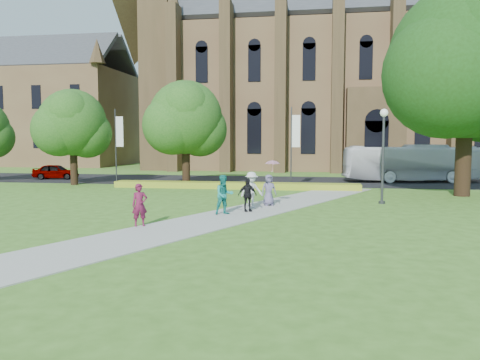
% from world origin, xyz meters
% --- Properties ---
extents(ground, '(160.00, 160.00, 0.00)m').
position_xyz_m(ground, '(0.00, 0.00, 0.00)').
color(ground, '#3E691F').
rests_on(ground, ground).
extents(road, '(160.00, 10.00, 0.02)m').
position_xyz_m(road, '(0.00, 20.00, 0.01)').
color(road, black).
rests_on(road, ground).
extents(footpath, '(15.58, 28.54, 0.04)m').
position_xyz_m(footpath, '(0.00, 1.00, 0.02)').
color(footpath, '#B2B2A8').
rests_on(footpath, ground).
extents(flower_hedge, '(18.00, 1.40, 0.45)m').
position_xyz_m(flower_hedge, '(-2.00, 13.20, 0.23)').
color(flower_hedge, gold).
rests_on(flower_hedge, ground).
extents(cathedral, '(52.60, 18.25, 28.00)m').
position_xyz_m(cathedral, '(10.00, 39.73, 12.98)').
color(cathedral, brown).
rests_on(cathedral, ground).
extents(building_west, '(22.00, 14.00, 18.30)m').
position_xyz_m(building_west, '(-34.00, 42.00, 9.21)').
color(building_west, brown).
rests_on(building_west, ground).
extents(streetlamp, '(0.44, 0.44, 5.24)m').
position_xyz_m(streetlamp, '(7.50, 6.50, 3.30)').
color(streetlamp, '#38383D').
rests_on(streetlamp, ground).
extents(large_tree, '(9.60, 9.60, 13.20)m').
position_xyz_m(large_tree, '(13.00, 11.00, 8.37)').
color(large_tree, '#332114').
rests_on(large_tree, ground).
extents(street_tree_0, '(5.20, 5.20, 7.50)m').
position_xyz_m(street_tree_0, '(-15.00, 14.00, 4.87)').
color(street_tree_0, '#332114').
rests_on(street_tree_0, ground).
extents(street_tree_1, '(5.60, 5.60, 8.05)m').
position_xyz_m(street_tree_1, '(-6.00, 14.50, 5.22)').
color(street_tree_1, '#332114').
rests_on(street_tree_1, ground).
extents(banner_pole_0, '(0.70, 0.10, 6.00)m').
position_xyz_m(banner_pole_0, '(2.11, 15.20, 3.39)').
color(banner_pole_0, '#38383D').
rests_on(banner_pole_0, ground).
extents(banner_pole_1, '(0.70, 0.10, 6.00)m').
position_xyz_m(banner_pole_1, '(-11.89, 15.20, 3.39)').
color(banner_pole_1, '#38383D').
rests_on(banner_pole_1, ground).
extents(tour_coach, '(11.52, 4.29, 3.13)m').
position_xyz_m(tour_coach, '(11.82, 20.87, 1.59)').
color(tour_coach, white).
rests_on(tour_coach, road).
extents(car_0, '(4.15, 2.18, 1.35)m').
position_xyz_m(car_0, '(-19.37, 18.73, 0.69)').
color(car_0, gray).
rests_on(car_0, road).
extents(pedestrian_0, '(0.75, 0.68, 1.73)m').
position_xyz_m(pedestrian_0, '(-3.21, -2.33, 0.91)').
color(pedestrian_0, maroon).
rests_on(pedestrian_0, footpath).
extents(pedestrian_1, '(1.13, 1.06, 1.86)m').
position_xyz_m(pedestrian_1, '(-0.40, 1.17, 0.97)').
color(pedestrian_1, '#1A847A').
rests_on(pedestrian_1, footpath).
extents(pedestrian_2, '(1.39, 1.23, 1.86)m').
position_xyz_m(pedestrian_2, '(0.58, 3.48, 0.97)').
color(pedestrian_2, silver).
rests_on(pedestrian_2, footpath).
extents(pedestrian_3, '(1.03, 0.81, 1.63)m').
position_xyz_m(pedestrian_3, '(0.55, 2.22, 0.86)').
color(pedestrian_3, black).
rests_on(pedestrian_3, footpath).
extents(pedestrian_4, '(0.96, 0.82, 1.66)m').
position_xyz_m(pedestrian_4, '(1.38, 4.49, 0.87)').
color(pedestrian_4, slate).
rests_on(pedestrian_4, footpath).
extents(parasol, '(0.83, 0.83, 0.66)m').
position_xyz_m(parasol, '(1.56, 4.59, 2.03)').
color(parasol, tan).
rests_on(parasol, pedestrian_4).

